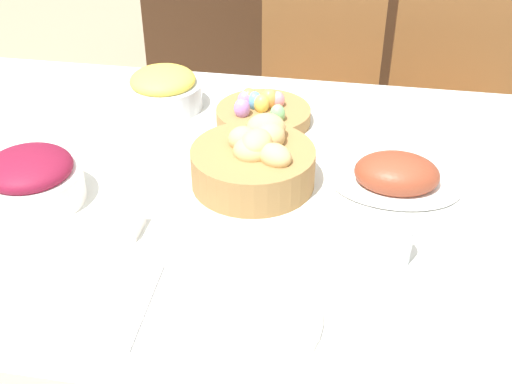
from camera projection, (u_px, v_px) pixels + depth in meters
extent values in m
cube|color=silver|center=(268.00, 316.00, 1.54)|extent=(1.84, 1.09, 0.75)
cylinder|color=brown|center=(239.00, 204.00, 2.18)|extent=(0.03, 0.03, 0.45)
cylinder|color=brown|center=(353.00, 221.00, 2.11)|extent=(0.03, 0.03, 0.45)
cylinder|color=brown|center=(265.00, 149.00, 2.50)|extent=(0.03, 0.03, 0.45)
cylinder|color=brown|center=(365.00, 161.00, 2.42)|extent=(0.03, 0.03, 0.45)
cube|color=brown|center=(309.00, 124.00, 2.17)|extent=(0.45, 0.45, 0.02)
cube|color=brown|center=(322.00, 28.00, 2.18)|extent=(0.42, 0.05, 0.51)
cylinder|color=brown|center=(388.00, 224.00, 2.09)|extent=(0.03, 0.03, 0.45)
cylinder|color=brown|center=(511.00, 233.00, 2.05)|extent=(0.03, 0.03, 0.45)
cylinder|color=brown|center=(383.00, 162.00, 2.41)|extent=(0.03, 0.03, 0.45)
cylinder|color=brown|center=(489.00, 169.00, 2.37)|extent=(0.03, 0.03, 0.45)
cube|color=brown|center=(453.00, 136.00, 2.10)|extent=(0.44, 0.44, 0.02)
cube|color=brown|center=(459.00, 36.00, 2.12)|extent=(0.42, 0.04, 0.51)
cube|color=#3D2616|center=(282.00, 19.00, 3.07)|extent=(1.25, 0.44, 0.89)
cylinder|color=#9E7542|center=(253.00, 167.00, 1.32)|extent=(0.26, 0.26, 0.08)
ellipsoid|color=tan|center=(252.00, 151.00, 1.28)|extent=(0.08, 0.07, 0.06)
ellipsoid|color=tan|center=(243.00, 139.00, 1.31)|extent=(0.08, 0.08, 0.05)
ellipsoid|color=tan|center=(257.00, 142.00, 1.28)|extent=(0.07, 0.09, 0.05)
ellipsoid|color=tan|center=(275.00, 156.00, 1.26)|extent=(0.09, 0.08, 0.05)
ellipsoid|color=tan|center=(270.00, 137.00, 1.31)|extent=(0.09, 0.09, 0.06)
ellipsoid|color=tan|center=(266.00, 128.00, 1.33)|extent=(0.09, 0.08, 0.06)
cylinder|color=#9E7542|center=(263.00, 115.00, 1.55)|extent=(0.23, 0.23, 0.03)
ellipsoid|color=#F29E4C|center=(269.00, 99.00, 1.55)|extent=(0.04, 0.04, 0.05)
ellipsoid|color=pink|center=(278.00, 100.00, 1.55)|extent=(0.03, 0.03, 0.04)
ellipsoid|color=#B27AD1|center=(242.00, 108.00, 1.51)|extent=(0.04, 0.04, 0.05)
ellipsoid|color=#7FCC7A|center=(278.00, 114.00, 1.49)|extent=(0.04, 0.04, 0.05)
ellipsoid|color=#F29E4C|center=(249.00, 98.00, 1.55)|extent=(0.04, 0.04, 0.05)
ellipsoid|color=#B27AD1|center=(245.00, 100.00, 1.55)|extent=(0.04, 0.04, 0.05)
ellipsoid|color=#F4D151|center=(262.00, 104.00, 1.53)|extent=(0.04, 0.04, 0.05)
ellipsoid|color=#60B2E0|center=(254.00, 101.00, 1.54)|extent=(0.04, 0.04, 0.05)
ellipsoid|color=white|center=(395.00, 184.00, 1.33)|extent=(0.27, 0.19, 0.01)
ellipsoid|color=brown|center=(397.00, 173.00, 1.31)|extent=(0.17, 0.13, 0.08)
cylinder|color=silver|center=(164.00, 95.00, 1.61)|extent=(0.19, 0.19, 0.06)
ellipsoid|color=#F4DB4C|center=(163.00, 80.00, 1.59)|extent=(0.16, 0.16, 0.06)
cylinder|color=white|center=(33.00, 187.00, 1.27)|extent=(0.20, 0.20, 0.07)
ellipsoid|color=maroon|center=(28.00, 168.00, 1.24)|extent=(0.17, 0.17, 0.06)
cylinder|color=white|center=(240.00, 316.00, 1.01)|extent=(0.26, 0.26, 0.01)
cube|color=silver|center=(145.00, 305.00, 1.04)|extent=(0.02, 0.20, 0.00)
cube|color=silver|center=(339.00, 330.00, 0.99)|extent=(0.02, 0.20, 0.00)
cube|color=silver|center=(358.00, 333.00, 0.99)|extent=(0.02, 0.20, 0.00)
cylinder|color=silver|center=(393.00, 243.00, 1.12)|extent=(0.06, 0.06, 0.07)
cube|color=white|center=(114.00, 223.00, 1.20)|extent=(0.10, 0.06, 0.03)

